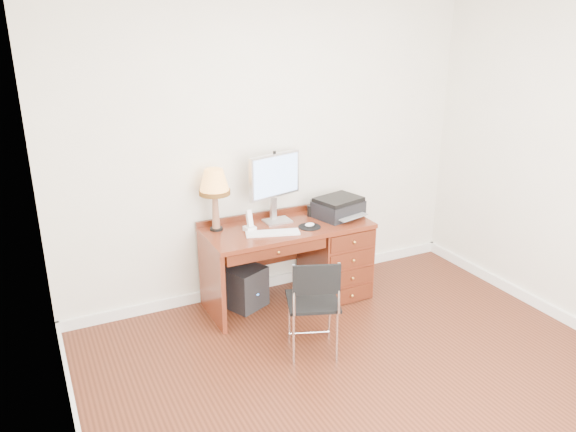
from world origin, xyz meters
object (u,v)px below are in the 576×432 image
chair (317,297)px  equipment_box (244,287)px  phone (250,225)px  printer (338,207)px  monitor (276,179)px  desk (318,254)px  leg_lamp (214,186)px

chair → equipment_box: size_ratio=2.19×
equipment_box → phone: bearing=-79.4°
printer → chair: size_ratio=0.58×
monitor → phone: 0.48m
phone → desk: bearing=-11.5°
printer → chair: bearing=-143.1°
phone → chair: phone is taller
monitor → equipment_box: 1.02m
printer → phone: (-0.88, 0.02, -0.03)m
monitor → printer: 0.66m
desk → chair: bearing=-119.5°
equipment_box → chair: bearing=-102.9°
equipment_box → leg_lamp: bearing=132.5°
desk → equipment_box: (-0.72, 0.08, -0.22)m
chair → printer: bearing=72.0°
desk → phone: 0.78m
phone → equipment_box: bearing=115.6°
monitor → printer: monitor is taller
leg_lamp → phone: leg_lamp is taller
leg_lamp → chair: bearing=-68.9°
equipment_box → monitor: bearing=-13.6°
printer → chair: printer is taller
printer → phone: bearing=164.2°
phone → equipment_box: size_ratio=0.51×
phone → leg_lamp: bearing=139.8°
monitor → chair: size_ratio=0.76×
printer → leg_lamp: leg_lamp is taller
phone → chair: bearing=-89.8°
desk → printer: bearing=0.7°
phone → equipment_box: phone is taller
phone → chair: 0.99m
monitor → leg_lamp: bearing=162.8°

